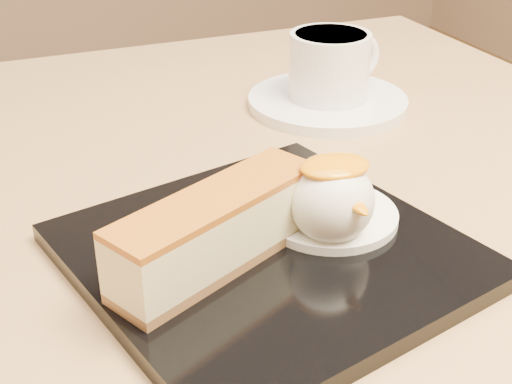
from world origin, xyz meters
name	(u,v)px	position (x,y,z in m)	size (l,w,h in m)	color
table	(231,370)	(0.00, 0.00, 0.56)	(0.80, 0.80, 0.72)	black
dessert_plate	(268,254)	(0.00, -0.08, 0.73)	(0.22, 0.22, 0.01)	black
cheesecake	(217,230)	(-0.04, -0.08, 0.75)	(0.14, 0.10, 0.05)	brown
cream_smear	(329,215)	(0.05, -0.06, 0.73)	(0.09, 0.09, 0.01)	white
ice_cream_scoop	(332,201)	(0.04, -0.08, 0.76)	(0.05, 0.05, 0.05)	white
mango_sauce	(335,166)	(0.04, -0.08, 0.78)	(0.04, 0.03, 0.01)	orange
mint_sprig	(273,201)	(0.02, -0.04, 0.74)	(0.03, 0.02, 0.00)	#388A2D
saucer	(327,102)	(0.15, 0.14, 0.72)	(0.15, 0.15, 0.01)	white
coffee_cup	(331,64)	(0.16, 0.14, 0.76)	(0.10, 0.07, 0.06)	white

